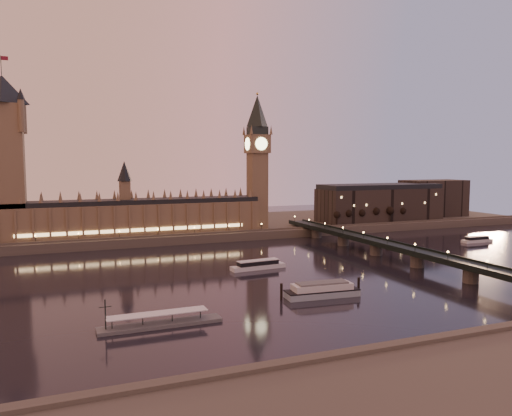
{
  "coord_description": "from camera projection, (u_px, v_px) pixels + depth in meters",
  "views": [
    {
      "loc": [
        -91.03,
        -235.82,
        58.05
      ],
      "look_at": [
        18.21,
        35.0,
        30.46
      ],
      "focal_mm": 35.0,
      "sensor_mm": 36.0,
      "label": 1
    }
  ],
  "objects": [
    {
      "name": "ground",
      "position": [
        249.0,
        274.0,
        257.09
      ],
      "size": [
        700.0,
        700.0,
        0.0
      ],
      "primitive_type": "plane",
      "color": "black",
      "rests_on": "ground"
    },
    {
      "name": "far_embankment",
      "position": [
        211.0,
        226.0,
        420.32
      ],
      "size": [
        560.0,
        130.0,
        6.0
      ],
      "primitive_type": "cube",
      "color": "#423D35",
      "rests_on": "ground"
    },
    {
      "name": "palace_of_westminster",
      "position": [
        134.0,
        213.0,
        351.81
      ],
      "size": [
        180.0,
        26.62,
        52.0
      ],
      "color": "brown",
      "rests_on": "ground"
    },
    {
      "name": "victoria_tower",
      "position": [
        5.0,
        149.0,
        317.93
      ],
      "size": [
        31.68,
        31.68,
        118.0
      ],
      "color": "brown",
      "rests_on": "ground"
    },
    {
      "name": "big_ben",
      "position": [
        257.0,
        153.0,
        382.89
      ],
      "size": [
        17.68,
        17.68,
        104.0
      ],
      "color": "brown",
      "rests_on": "ground"
    },
    {
      "name": "westminster_bridge",
      "position": [
        395.0,
        251.0,
        290.69
      ],
      "size": [
        13.2,
        260.0,
        15.3
      ],
      "color": "black",
      "rests_on": "ground"
    },
    {
      "name": "city_block",
      "position": [
        398.0,
        201.0,
        448.49
      ],
      "size": [
        155.0,
        45.0,
        34.0
      ],
      "color": "black",
      "rests_on": "ground"
    },
    {
      "name": "bare_tree_0",
      "position": [
        336.0,
        214.0,
        400.07
      ],
      "size": [
        6.26,
        6.26,
        12.74
      ],
      "color": "black",
      "rests_on": "ground"
    },
    {
      "name": "bare_tree_1",
      "position": [
        350.0,
        214.0,
        404.83
      ],
      "size": [
        6.26,
        6.26,
        12.74
      ],
      "color": "black",
      "rests_on": "ground"
    },
    {
      "name": "bare_tree_2",
      "position": [
        363.0,
        213.0,
        409.58
      ],
      "size": [
        6.26,
        6.26,
        12.74
      ],
      "color": "black",
      "rests_on": "ground"
    },
    {
      "name": "bare_tree_3",
      "position": [
        376.0,
        212.0,
        414.33
      ],
      "size": [
        6.26,
        6.26,
        12.74
      ],
      "color": "black",
      "rests_on": "ground"
    },
    {
      "name": "bare_tree_4",
      "position": [
        389.0,
        212.0,
        419.08
      ],
      "size": [
        6.26,
        6.26,
        12.74
      ],
      "color": "black",
      "rests_on": "ground"
    },
    {
      "name": "bare_tree_5",
      "position": [
        401.0,
        211.0,
        423.83
      ],
      "size": [
        6.26,
        6.26,
        12.74
      ],
      "color": "black",
      "rests_on": "ground"
    },
    {
      "name": "cruise_boat_a",
      "position": [
        258.0,
        265.0,
        268.64
      ],
      "size": [
        31.06,
        9.07,
        4.9
      ],
      "rotation": [
        0.0,
        0.0,
        0.08
      ],
      "color": "silver",
      "rests_on": "ground"
    },
    {
      "name": "cruise_boat_b",
      "position": [
        477.0,
        239.0,
        357.18
      ],
      "size": [
        24.19,
        6.35,
        4.45
      ],
      "rotation": [
        0.0,
        0.0,
        -0.01
      ],
      "color": "silver",
      "rests_on": "ground"
    },
    {
      "name": "moored_barge",
      "position": [
        322.0,
        290.0,
        213.64
      ],
      "size": [
        37.19,
        11.77,
        6.84
      ],
      "rotation": [
        0.0,
        0.0,
        -0.09
      ],
      "color": "#8DA3B3",
      "rests_on": "ground"
    },
    {
      "name": "pontoon_pier",
      "position": [
        160.0,
        323.0,
        175.55
      ],
      "size": [
        43.44,
        7.24,
        11.58
      ],
      "color": "#595B5E",
      "rests_on": "ground"
    }
  ]
}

